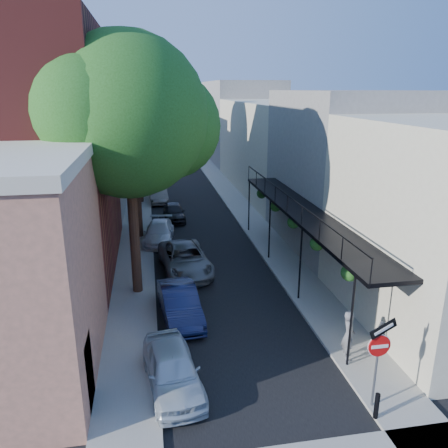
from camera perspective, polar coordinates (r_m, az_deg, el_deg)
name	(u,v)px	position (r m, az deg, el deg)	size (l,w,h in m)	color
road_surface	(184,193)	(40.01, -5.27, 4.06)	(6.00, 64.00, 0.01)	black
sidewalk_left	(139,194)	(39.90, -11.02, 3.86)	(2.00, 64.00, 0.12)	gray
sidewalk_right	(227,191)	(40.50, 0.39, 4.38)	(2.00, 64.00, 0.12)	gray
buildings_left	(70,142)	(38.37, -19.52, 10.08)	(10.10, 59.10, 12.00)	tan
buildings_right	(282,143)	(40.44, 7.64, 10.49)	(9.80, 55.00, 10.00)	beige
sign_post	(379,349)	(13.57, 19.60, -15.16)	(0.89, 0.17, 2.99)	#595B60
bollard	(377,406)	(14.03, 19.31, -21.51)	(0.14, 0.14, 0.80)	black
oak_near	(138,119)	(19.15, -11.20, 13.33)	(7.48, 6.80, 11.42)	#351F15
oak_mid	(140,124)	(27.16, -10.94, 12.67)	(6.60, 6.00, 10.20)	#351F15
oak_far	(141,100)	(36.13, -10.78, 15.65)	(7.70, 7.00, 11.90)	#351F15
parked_car_a	(172,369)	(14.52, -6.76, -18.29)	(1.58, 3.93, 1.34)	silver
parked_car_b	(180,304)	(18.22, -5.80, -10.34)	(1.42, 4.07, 1.34)	#13193C
parked_car_c	(185,259)	(22.63, -5.11, -4.58)	(2.30, 4.98, 1.38)	slate
parked_car_d	(159,232)	(27.20, -8.48, -1.10)	(1.70, 4.19, 1.21)	white
parked_car_e	(174,212)	(31.55, -6.55, 1.57)	(1.45, 3.61, 1.23)	black
parked_car_f	(158,194)	(36.91, -8.57, 3.87)	(1.41, 4.04, 1.33)	slate
pedestrian	(349,335)	(15.96, 15.96, -13.82)	(0.66, 0.43, 1.81)	slate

